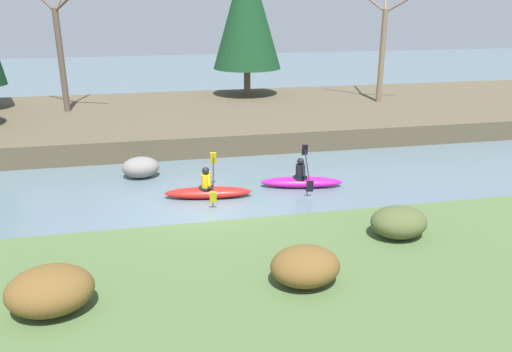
# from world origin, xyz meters

# --- Properties ---
(ground_plane) EXTENTS (90.00, 90.00, 0.00)m
(ground_plane) POSITION_xyz_m (0.00, 0.00, 0.00)
(ground_plane) COLOR slate
(riverbank_near) EXTENTS (44.00, 7.69, 0.70)m
(riverbank_near) POSITION_xyz_m (0.00, -5.70, 0.35)
(riverbank_near) COLOR #4C6638
(riverbank_near) RESTS_ON ground
(riverbank_far) EXTENTS (44.00, 10.62, 0.85)m
(riverbank_far) POSITION_xyz_m (0.00, 10.85, 0.43)
(riverbank_far) COLOR brown
(riverbank_far) RESTS_ON ground
(conifer_tree_mid_right) EXTENTS (3.66, 3.66, 7.59)m
(conifer_tree_mid_right) POSITION_xyz_m (3.74, 14.15, 5.38)
(conifer_tree_mid_right) COLOR brown
(conifer_tree_mid_right) RESTS_ON riverbank_far
(bare_tree_upstream) EXTENTS (3.43, 3.39, 6.22)m
(bare_tree_upstream) POSITION_xyz_m (-5.43, 11.79, 3.78)
(bare_tree_upstream) COLOR brown
(bare_tree_upstream) RESTS_ON riverbank_far
(bare_tree_mid_upstream) EXTENTS (3.38, 3.34, 6.12)m
(bare_tree_mid_upstream) POSITION_xyz_m (10.12, 11.00, 3.73)
(bare_tree_mid_upstream) COLOR #7A664C
(bare_tree_mid_upstream) RESTS_ON riverbank_far
(shrub_clump_nearest) EXTENTS (1.50, 1.25, 0.81)m
(shrub_clump_nearest) POSITION_xyz_m (-3.39, -5.02, 1.11)
(shrub_clump_nearest) COLOR brown
(shrub_clump_nearest) RESTS_ON riverbank_near
(shrub_clump_second) EXTENTS (1.35, 1.12, 0.73)m
(shrub_clump_second) POSITION_xyz_m (1.22, -5.05, 1.07)
(shrub_clump_second) COLOR brown
(shrub_clump_second) RESTS_ON riverbank_near
(shrub_clump_third) EXTENTS (1.31, 1.09, 0.71)m
(shrub_clump_third) POSITION_xyz_m (3.91, -3.54, 1.06)
(shrub_clump_third) COLOR #4C562D
(shrub_clump_third) RESTS_ON riverbank_near
(kayaker_lead) EXTENTS (2.79, 2.06, 1.20)m
(kayaker_lead) POSITION_xyz_m (3.23, 1.78, 0.22)
(kayaker_lead) COLOR #C61999
(kayaker_lead) RESTS_ON ground
(kayaker_middle) EXTENTS (2.80, 2.07, 1.20)m
(kayaker_middle) POSITION_xyz_m (0.10, 1.46, 0.22)
(kayaker_middle) COLOR red
(kayaker_middle) RESTS_ON ground
(boulder_midstream) EXTENTS (1.28, 1.00, 0.72)m
(boulder_midstream) POSITION_xyz_m (-2.00, 3.86, 0.36)
(boulder_midstream) COLOR gray
(boulder_midstream) RESTS_ON ground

